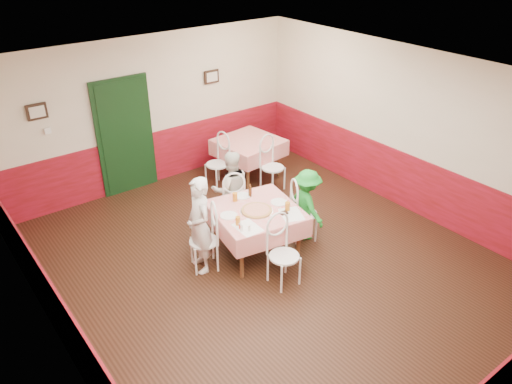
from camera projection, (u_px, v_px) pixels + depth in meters
floor at (269, 264)px, 7.47m from camera, size 7.00×7.00×0.00m
ceiling at (272, 80)px, 6.12m from camera, size 7.00×7.00×0.00m
back_wall at (152, 112)px, 9.24m from camera, size 6.00×0.10×2.80m
left_wall at (47, 261)px, 5.20m from camera, size 0.10×7.00×2.80m
right_wall at (409, 131)px, 8.39m from camera, size 0.10×7.00×2.80m
wainscot_back at (157, 156)px, 9.66m from camera, size 6.00×0.03×1.00m
wainscot_left at (64, 325)px, 5.64m from camera, size 0.03×7.00×1.00m
wainscot_right at (401, 179)px, 8.82m from camera, size 0.03×7.00×1.00m
door at (125, 138)px, 9.05m from camera, size 0.96×0.06×2.10m
picture_left at (37, 112)px, 7.92m from camera, size 0.32×0.03×0.26m
picture_right at (212, 77)px, 9.68m from camera, size 0.32×0.03×0.26m
thermostat at (48, 131)px, 8.14m from camera, size 0.10×0.03×0.10m
main_table at (256, 231)px, 7.57m from camera, size 1.42×1.42×0.77m
second_table at (249, 158)px, 9.89m from camera, size 1.24×1.24×0.77m
chair_left at (204, 241)px, 7.20m from camera, size 0.54×0.54×0.90m
chair_right at (304, 213)px, 7.88m from camera, size 0.56×0.56×0.90m
chair_far at (232, 202)px, 8.20m from camera, size 0.55×0.55×0.90m
chair_near at (284, 256)px, 6.88m from camera, size 0.44×0.44×0.90m
chair_second_a at (217, 165)px, 9.45m from camera, size 0.47×0.47×0.90m
chair_second_b at (273, 168)px, 9.33m from camera, size 0.47×0.47×0.90m
pizza at (257, 210)px, 7.34m from camera, size 0.52×0.52×0.03m
plate_left at (229, 215)px, 7.22m from camera, size 0.29×0.29×0.01m
plate_right at (279, 202)px, 7.56m from camera, size 0.29×0.29×0.01m
plate_far at (242, 196)px, 7.73m from camera, size 0.29×0.29×0.01m
glass_a at (238, 221)px, 6.98m from camera, size 0.08×0.08×0.13m
glass_b at (287, 206)px, 7.32m from camera, size 0.09×0.09×0.14m
glass_c at (235, 197)px, 7.58m from camera, size 0.09×0.09×0.14m
beer_bottle at (250, 191)px, 7.69m from camera, size 0.06×0.06×0.20m
shaker_a at (241, 228)px, 6.85m from camera, size 0.04×0.04×0.09m
shaker_b at (249, 228)px, 6.85m from camera, size 0.04×0.04×0.09m
shaker_c at (240, 226)px, 6.90m from camera, size 0.04×0.04×0.09m
menu_left at (248, 228)px, 6.94m from camera, size 0.31×0.41×0.00m
menu_right at (291, 214)px, 7.26m from camera, size 0.43×0.48×0.00m
wallet at (284, 213)px, 7.27m from camera, size 0.12×0.11×0.02m
diner_left at (199, 225)px, 7.04m from camera, size 0.44×0.59×1.47m
diner_far at (231, 189)px, 8.14m from camera, size 0.78×0.70×1.33m
diner_right at (307, 205)px, 7.83m from camera, size 0.55×0.82×1.19m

